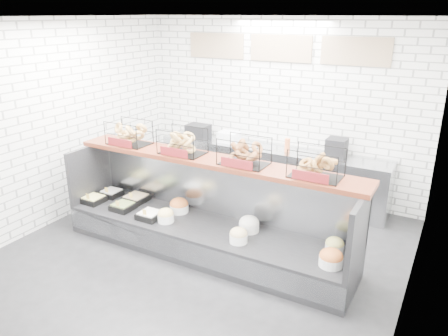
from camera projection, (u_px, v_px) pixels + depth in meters
The scene contains 5 objects.
ground at pixel (193, 262), 5.65m from camera, with size 5.50×5.50×0.00m, color black.
room_shell at pixel (215, 96), 5.45m from camera, with size 5.02×5.51×3.01m.
display_case at pixel (206, 228), 5.82m from camera, with size 4.00×0.90×1.20m.
bagel_shelf at pixel (212, 150), 5.61m from camera, with size 4.10×0.50×0.40m.
prep_counter at pixel (268, 171), 7.50m from camera, with size 4.00×0.60×1.20m.
Camera 1 is at (2.74, -4.10, 3.05)m, focal length 35.00 mm.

